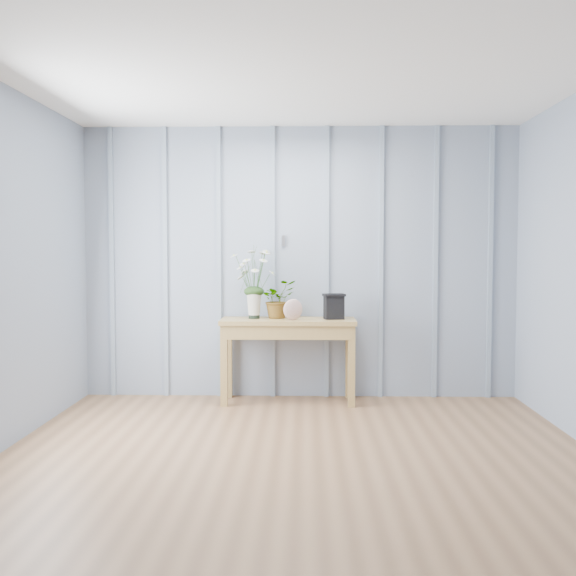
{
  "coord_description": "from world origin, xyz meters",
  "views": [
    {
      "loc": [
        0.05,
        -3.99,
        1.37
      ],
      "look_at": [
        -0.1,
        1.94,
        1.03
      ],
      "focal_mm": 42.0,
      "sensor_mm": 36.0,
      "label": 1
    }
  ],
  "objects_px": {
    "sideboard": "(288,332)",
    "felt_disc_vessel": "(293,310)",
    "daisy_vase": "(254,275)",
    "carved_box": "(334,306)"
  },
  "relations": [
    {
      "from": "sideboard",
      "to": "felt_disc_vessel",
      "type": "distance_m",
      "value": 0.24
    },
    {
      "from": "sideboard",
      "to": "daisy_vase",
      "type": "height_order",
      "value": "daisy_vase"
    },
    {
      "from": "sideboard",
      "to": "daisy_vase",
      "type": "xyz_separation_m",
      "value": [
        -0.31,
        0.02,
        0.51
      ]
    },
    {
      "from": "sideboard",
      "to": "felt_disc_vessel",
      "type": "xyz_separation_m",
      "value": [
        0.05,
        -0.1,
        0.21
      ]
    },
    {
      "from": "daisy_vase",
      "to": "carved_box",
      "type": "height_order",
      "value": "daisy_vase"
    },
    {
      "from": "daisy_vase",
      "to": "felt_disc_vessel",
      "type": "xyz_separation_m",
      "value": [
        0.35,
        -0.13,
        -0.3
      ]
    },
    {
      "from": "sideboard",
      "to": "felt_disc_vessel",
      "type": "relative_size",
      "value": 6.4
    },
    {
      "from": "felt_disc_vessel",
      "to": "daisy_vase",
      "type": "bearing_deg",
      "value": 132.48
    },
    {
      "from": "daisy_vase",
      "to": "felt_disc_vessel",
      "type": "height_order",
      "value": "daisy_vase"
    },
    {
      "from": "daisy_vase",
      "to": "felt_disc_vessel",
      "type": "distance_m",
      "value": 0.48
    }
  ]
}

